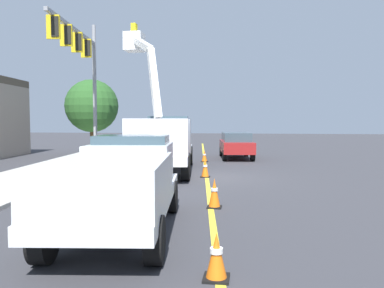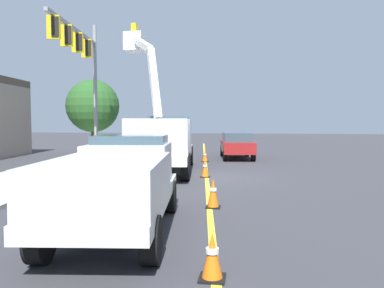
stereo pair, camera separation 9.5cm
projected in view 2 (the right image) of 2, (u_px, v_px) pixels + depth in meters
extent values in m
plane|color=#38383D|center=(207.00, 178.00, 16.23)|extent=(120.00, 120.00, 0.00)
cube|color=#B2ADA3|center=(34.00, 176.00, 16.42)|extent=(59.95, 11.51, 0.12)
cube|color=yellow|center=(207.00, 177.00, 16.23)|extent=(49.58, 6.78, 0.01)
cube|color=white|center=(164.00, 153.00, 18.06)|extent=(8.46, 3.56, 0.36)
cube|color=white|center=(169.00, 135.00, 20.63)|extent=(2.91, 2.68, 1.60)
cube|color=#384C56|center=(169.00, 122.00, 20.79)|extent=(2.07, 2.32, 0.64)
cube|color=white|center=(162.00, 139.00, 17.03)|extent=(5.53, 3.17, 1.80)
cube|color=white|center=(154.00, 82.00, 15.91)|extent=(1.29, 0.94, 3.05)
cube|color=white|center=(142.00, 44.00, 17.60)|extent=(2.65, 1.76, 1.26)
cube|color=white|center=(135.00, 42.00, 18.90)|extent=(0.90, 0.90, 0.90)
cube|color=yellow|center=(134.00, 30.00, 18.86)|extent=(0.36, 0.24, 0.60)
cylinder|color=black|center=(149.00, 155.00, 20.97)|extent=(1.08, 0.47, 1.04)
cylinder|color=black|center=(190.00, 156.00, 20.92)|extent=(1.08, 0.47, 1.04)
cylinder|color=black|center=(135.00, 164.00, 16.64)|extent=(1.08, 0.47, 1.04)
cylinder|color=black|center=(187.00, 165.00, 16.58)|extent=(1.08, 0.47, 1.04)
cylinder|color=black|center=(130.00, 168.00, 15.33)|extent=(1.08, 0.47, 1.04)
cylinder|color=black|center=(185.00, 168.00, 15.27)|extent=(1.08, 0.47, 1.04)
cube|color=silver|center=(119.00, 198.00, 8.20)|extent=(5.83, 2.82, 0.30)
cube|color=silver|center=(130.00, 166.00, 9.39)|extent=(2.25, 2.18, 1.10)
cube|color=#384C56|center=(131.00, 146.00, 9.56)|extent=(1.57, 1.93, 0.56)
cube|color=silver|center=(107.00, 188.00, 7.17)|extent=(3.61, 2.53, 1.10)
cylinder|color=black|center=(99.00, 196.00, 10.08)|extent=(0.87, 0.41, 0.84)
cylinder|color=black|center=(170.00, 196.00, 10.04)|extent=(0.87, 0.41, 0.84)
cylinder|color=black|center=(40.00, 239.00, 6.40)|extent=(0.87, 0.41, 0.84)
cylinder|color=black|center=(151.00, 240.00, 6.35)|extent=(0.87, 0.41, 0.84)
cube|color=maroon|center=(237.00, 146.00, 24.55)|extent=(5.01, 2.52, 0.70)
cube|color=#384C56|center=(237.00, 137.00, 24.67)|extent=(3.65, 2.11, 0.60)
cylinder|color=black|center=(253.00, 156.00, 22.93)|extent=(0.71, 0.33, 0.68)
cylinder|color=black|center=(225.00, 155.00, 22.97)|extent=(0.71, 0.33, 0.68)
cylinder|color=black|center=(247.00, 151.00, 26.18)|extent=(0.71, 0.33, 0.68)
cylinder|color=black|center=(222.00, 151.00, 26.23)|extent=(0.71, 0.33, 0.68)
cube|color=black|center=(212.00, 278.00, 5.77)|extent=(0.40, 0.40, 0.04)
cone|color=orange|center=(212.00, 255.00, 5.75)|extent=(0.32, 0.32, 0.68)
cylinder|color=white|center=(212.00, 251.00, 5.74)|extent=(0.20, 0.20, 0.08)
cube|color=black|center=(213.00, 207.00, 10.56)|extent=(0.40, 0.40, 0.04)
cone|color=orange|center=(213.00, 192.00, 10.53)|extent=(0.32, 0.32, 0.79)
cylinder|color=white|center=(213.00, 189.00, 10.53)|extent=(0.20, 0.20, 0.08)
cube|color=black|center=(205.00, 177.00, 16.33)|extent=(0.40, 0.40, 0.04)
cone|color=orange|center=(205.00, 168.00, 16.31)|extent=(0.32, 0.32, 0.76)
cylinder|color=white|center=(205.00, 166.00, 16.31)|extent=(0.20, 0.20, 0.08)
cube|color=black|center=(205.00, 161.00, 22.56)|extent=(0.40, 0.40, 0.04)
cone|color=orange|center=(205.00, 156.00, 22.54)|extent=(0.32, 0.32, 0.66)
cylinder|color=white|center=(205.00, 155.00, 22.54)|extent=(0.20, 0.20, 0.08)
cylinder|color=gray|center=(95.00, 94.00, 22.28)|extent=(0.22, 0.22, 8.01)
cube|color=gray|center=(75.00, 29.00, 18.63)|extent=(6.92, 1.08, 0.16)
cube|color=gold|center=(87.00, 48.00, 20.59)|extent=(0.19, 0.57, 1.00)
cube|color=black|center=(89.00, 48.00, 20.59)|extent=(0.24, 0.34, 0.84)
cube|color=gold|center=(77.00, 42.00, 19.05)|extent=(0.19, 0.57, 1.00)
cube|color=black|center=(79.00, 42.00, 19.05)|extent=(0.24, 0.34, 0.84)
cube|color=gold|center=(67.00, 35.00, 17.51)|extent=(0.19, 0.57, 1.00)
cube|color=black|center=(69.00, 35.00, 17.50)|extent=(0.24, 0.34, 0.84)
cube|color=gold|center=(53.00, 27.00, 15.96)|extent=(0.19, 0.57, 1.00)
cube|color=black|center=(56.00, 27.00, 15.96)|extent=(0.24, 0.34, 0.84)
cylinder|color=brown|center=(93.00, 140.00, 27.17)|extent=(0.32, 0.32, 2.20)
sphere|color=#285623|center=(93.00, 106.00, 27.03)|extent=(3.76, 3.76, 3.76)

